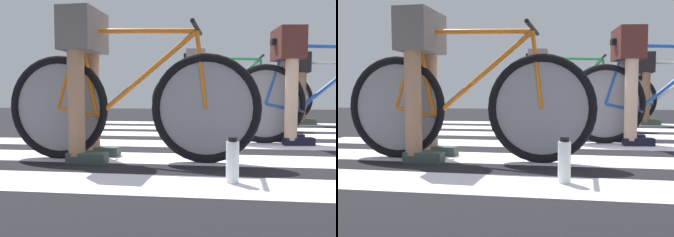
% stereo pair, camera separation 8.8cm
% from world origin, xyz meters
% --- Properties ---
extents(ground, '(18.00, 14.00, 0.02)m').
position_xyz_m(ground, '(0.00, 0.00, 0.01)').
color(ground, black).
extents(crosswalk_markings, '(5.40, 4.23, 0.00)m').
position_xyz_m(crosswalk_markings, '(-0.01, 0.29, 0.02)').
color(crosswalk_markings, white).
rests_on(crosswalk_markings, ground).
extents(bicycle_1_of_4, '(1.74, 0.52, 0.93)m').
position_xyz_m(bicycle_1_of_4, '(-0.99, -0.95, 0.41)').
color(bicycle_1_of_4, black).
rests_on(bicycle_1_of_4, ground).
extents(cyclist_1_of_4, '(0.32, 0.42, 1.02)m').
position_xyz_m(cyclist_1_of_4, '(-1.30, -0.94, 0.68)').
color(cyclist_1_of_4, '#A87A5B').
rests_on(cyclist_1_of_4, ground).
extents(bicycle_2_of_4, '(1.73, 0.52, 0.93)m').
position_xyz_m(bicycle_2_of_4, '(0.52, 0.14, 0.41)').
color(bicycle_2_of_4, black).
rests_on(bicycle_2_of_4, ground).
extents(cyclist_2_of_4, '(0.35, 0.43, 1.03)m').
position_xyz_m(cyclist_2_of_4, '(0.21, 0.10, 0.68)').
color(cyclist_2_of_4, beige).
rests_on(cyclist_2_of_4, ground).
extents(bicycle_3_of_4, '(1.74, 0.52, 0.93)m').
position_xyz_m(bicycle_3_of_4, '(-0.37, 1.29, 0.41)').
color(bicycle_3_of_4, black).
rests_on(bicycle_3_of_4, ground).
extents(cyclist_3_of_4, '(0.32, 0.41, 0.97)m').
position_xyz_m(cyclist_3_of_4, '(-0.68, 1.29, 0.65)').
color(cyclist_3_of_4, beige).
rests_on(cyclist_3_of_4, ground).
extents(bicycle_4_of_4, '(1.73, 0.52, 0.93)m').
position_xyz_m(bicycle_4_of_4, '(1.07, 2.26, 0.41)').
color(bicycle_4_of_4, black).
rests_on(bicycle_4_of_4, ground).
extents(cyclist_4_of_4, '(0.34, 0.43, 1.02)m').
position_xyz_m(cyclist_4_of_4, '(0.76, 2.28, 0.68)').
color(cyclist_4_of_4, brown).
rests_on(cyclist_4_of_4, ground).
extents(water_bottle, '(0.07, 0.07, 0.24)m').
position_xyz_m(water_bottle, '(-0.32, -1.51, 0.13)').
color(water_bottle, white).
rests_on(water_bottle, ground).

